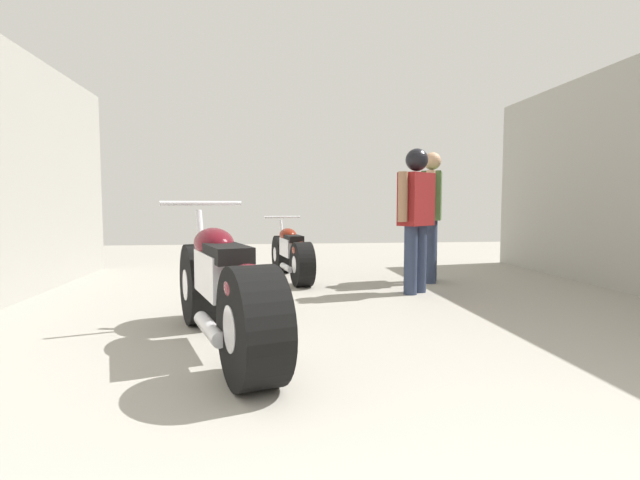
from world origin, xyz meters
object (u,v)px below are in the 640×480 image
Objects in this scene: mechanic_in_blue at (431,209)px; mechanic_with_helmet at (416,207)px; motorcycle_maroon_cruiser at (223,290)px; motorcycle_black_naked at (291,254)px.

mechanic_with_helmet is (-0.45, -0.74, 0.03)m from mechanic_in_blue.
motorcycle_maroon_cruiser is 3.15m from motorcycle_black_naked.
mechanic_with_helmet is (1.35, -1.18, 0.64)m from motorcycle_black_naked.
motorcycle_black_naked is 1.95m from mechanic_in_blue.
mechanic_in_blue is 0.87m from mechanic_with_helmet.
motorcycle_black_naked is (0.66, 3.08, -0.08)m from motorcycle_maroon_cruiser.
motorcycle_maroon_cruiser is 1.31× the size of mechanic_in_blue.
mechanic_with_helmet reaches higher than motorcycle_black_naked.
mechanic_with_helmet is (2.00, 1.90, 0.56)m from motorcycle_maroon_cruiser.
motorcycle_maroon_cruiser is 2.82m from mechanic_with_helmet.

